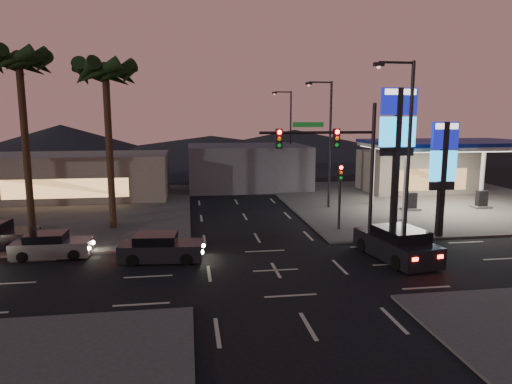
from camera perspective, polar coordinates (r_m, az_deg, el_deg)
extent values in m
plane|color=black|center=(22.26, 2.49, -9.75)|extent=(140.00, 140.00, 0.00)
cube|color=#47443F|center=(42.38, 19.89, -1.01)|extent=(24.00, 24.00, 0.12)
cube|color=#47443F|center=(39.21, -26.09, -2.21)|extent=(24.00, 24.00, 0.12)
cylinder|color=silver|center=(33.58, 18.23, 0.71)|extent=(0.36, 0.36, 5.00)
cylinder|color=silver|center=(38.98, 14.30, 2.03)|extent=(0.36, 0.36, 5.00)
cylinder|color=silver|center=(43.82, 26.46, 2.12)|extent=(0.36, 0.36, 5.00)
cube|color=silver|center=(38.35, 23.15, 5.51)|extent=(12.00, 8.00, 0.50)
cube|color=white|center=(38.37, 23.12, 5.06)|extent=(11.60, 7.60, 0.06)
cube|color=navy|center=(38.35, 23.16, 5.73)|extent=(12.20, 8.20, 0.25)
cube|color=black|center=(37.38, 18.79, -1.12)|extent=(0.80, 0.50, 1.40)
cube|color=black|center=(40.47, 26.37, -0.83)|extent=(0.80, 0.50, 1.40)
cube|color=#726B5B|center=(47.41, 19.31, 2.45)|extent=(10.00, 6.00, 4.00)
cube|color=black|center=(29.12, 17.10, 3.47)|extent=(0.35, 0.35, 9.00)
cube|color=#0C1086|center=(29.00, 17.46, 10.76)|extent=(2.20, 0.30, 1.60)
cube|color=white|center=(29.03, 17.52, 11.84)|extent=(1.98, 0.32, 0.35)
cube|color=#199FF1|center=(29.00, 17.29, 7.20)|extent=(2.20, 0.30, 1.80)
cube|color=black|center=(29.06, 17.17, 4.84)|extent=(2.09, 0.28, 0.50)
cube|color=black|center=(29.54, 22.23, 1.31)|extent=(0.35, 0.35, 7.00)
cube|color=#0C1086|center=(29.31, 22.55, 6.54)|extent=(1.60, 0.30, 1.60)
cube|color=white|center=(29.30, 22.62, 7.61)|extent=(1.44, 0.32, 0.35)
cube|color=#199FF1|center=(29.43, 22.33, 3.04)|extent=(1.60, 0.30, 1.80)
cube|color=black|center=(29.58, 22.19, 0.73)|extent=(1.52, 0.28, 0.50)
cylinder|color=black|center=(24.78, 14.25, 1.46)|extent=(0.20, 0.20, 8.00)
cylinder|color=black|center=(23.57, 7.70, 7.38)|extent=(6.00, 0.14, 0.14)
cube|color=#0C3F14|center=(23.43, 6.53, 8.37)|extent=(1.60, 0.05, 0.25)
cube|color=black|center=(23.88, 10.00, 6.62)|extent=(0.32, 0.25, 1.00)
sphere|color=#FF0C07|center=(23.73, 10.14, 7.40)|extent=(0.22, 0.22, 0.22)
sphere|color=orange|center=(23.74, 10.12, 6.61)|extent=(0.20, 0.20, 0.20)
sphere|color=#0CB226|center=(23.76, 10.09, 5.81)|extent=(0.20, 0.20, 0.20)
cube|color=black|center=(23.11, 2.88, 6.67)|extent=(0.32, 0.25, 1.00)
sphere|color=#FF0C07|center=(22.95, 2.96, 7.47)|extent=(0.22, 0.22, 0.22)
sphere|color=orange|center=(22.96, 2.95, 6.65)|extent=(0.20, 0.20, 0.20)
sphere|color=#0CB226|center=(22.98, 2.95, 5.83)|extent=(0.20, 0.20, 0.20)
cylinder|color=black|center=(29.71, 10.40, -1.03)|extent=(0.16, 0.16, 4.00)
cube|color=black|center=(29.44, 10.50, 2.42)|extent=(0.32, 0.25, 1.00)
sphere|color=#FF0C07|center=(29.27, 10.61, 3.02)|extent=(0.22, 0.22, 0.22)
sphere|color=orange|center=(29.30, 10.60, 2.38)|extent=(0.20, 0.20, 0.20)
sphere|color=#0CB226|center=(29.34, 10.58, 1.74)|extent=(0.20, 0.20, 0.20)
cylinder|color=black|center=(24.40, 18.51, 3.51)|extent=(0.18, 0.18, 10.00)
cylinder|color=black|center=(24.04, 17.15, 15.21)|extent=(1.80, 0.12, 0.12)
cube|color=black|center=(23.66, 15.10, 15.16)|extent=(0.50, 0.25, 0.18)
sphere|color=#FFCC8C|center=(23.65, 15.09, 14.87)|extent=(0.20, 0.20, 0.20)
cylinder|color=black|center=(36.42, 9.23, 5.66)|extent=(0.18, 0.18, 10.00)
cylinder|color=black|center=(36.18, 8.04, 13.43)|extent=(1.80, 0.12, 0.12)
cube|color=black|center=(35.93, 6.62, 13.33)|extent=(0.50, 0.25, 0.18)
sphere|color=#FFCC8C|center=(35.93, 6.62, 13.14)|extent=(0.20, 0.20, 0.20)
cylinder|color=black|center=(49.92, 4.33, 6.73)|extent=(0.18, 0.18, 10.00)
cylinder|color=black|center=(49.75, 3.37, 12.38)|extent=(1.80, 0.12, 0.12)
cube|color=black|center=(49.57, 2.33, 12.28)|extent=(0.50, 0.25, 0.18)
sphere|color=#FFCC8C|center=(49.56, 2.33, 12.14)|extent=(0.20, 0.20, 0.20)
cylinder|color=black|center=(30.62, -17.84, 4.83)|extent=(0.44, 0.44, 10.20)
sphere|color=black|center=(30.68, -18.34, 14.36)|extent=(0.90, 0.90, 0.90)
cone|color=black|center=(30.47, -15.82, 13.95)|extent=(0.90, 2.74, 1.91)
cone|color=black|center=(31.42, -16.32, 13.78)|extent=(2.57, 2.57, 1.91)
cone|color=black|center=(31.93, -17.91, 13.63)|extent=(2.74, 0.90, 1.91)
cone|color=black|center=(31.71, -19.70, 13.57)|extent=(2.57, 2.57, 1.91)
cone|color=black|center=(30.89, -20.75, 13.64)|extent=(0.90, 2.74, 1.91)
cone|color=black|center=(29.91, -20.39, 13.82)|extent=(2.57, 2.57, 1.91)
cone|color=black|center=(29.37, -18.74, 14.00)|extent=(2.74, 0.90, 1.91)
cone|color=black|center=(29.61, -16.81, 14.05)|extent=(2.57, 2.57, 1.91)
cylinder|color=black|center=(31.79, -26.83, 4.97)|extent=(0.44, 0.44, 10.80)
sphere|color=black|center=(31.93, -27.56, 14.66)|extent=(0.90, 0.90, 0.90)
cone|color=black|center=(31.52, -25.22, 14.36)|extent=(0.90, 2.74, 1.91)
cone|color=black|center=(32.50, -25.41, 14.17)|extent=(2.57, 2.57, 1.91)
cone|color=black|center=(33.13, -26.78, 13.97)|extent=(2.74, 0.90, 1.91)
cone|color=black|center=(33.06, -28.55, 13.85)|extent=(2.57, 2.57, 1.91)
cone|color=black|center=(30.67, -28.32, 14.30)|extent=(2.74, 0.90, 1.91)
cone|color=black|center=(30.75, -26.42, 14.43)|extent=(2.57, 2.57, 1.91)
cube|color=#726B5B|center=(44.10, -21.48, 1.84)|extent=(16.00, 8.00, 4.00)
cube|color=#4C4C51|center=(47.30, -1.10, 3.20)|extent=(12.00, 9.00, 4.40)
cone|color=black|center=(83.42, -23.14, 5.69)|extent=(40.00, 40.00, 6.00)
cone|color=black|center=(82.99, 4.82, 6.04)|extent=(50.00, 50.00, 5.00)
cone|color=black|center=(80.91, -5.63, 5.59)|extent=(60.00, 60.00, 4.00)
cube|color=black|center=(24.00, -11.71, -7.20)|extent=(4.31, 2.12, 0.85)
cube|color=black|center=(23.89, -12.43, -5.89)|extent=(2.22, 1.79, 0.62)
cylinder|color=black|center=(24.68, -8.35, -7.17)|extent=(0.62, 0.28, 0.61)
cylinder|color=black|center=(23.14, -8.70, -8.30)|extent=(0.62, 0.28, 0.61)
cylinder|color=black|center=(25.05, -14.45, -7.12)|extent=(0.62, 0.28, 0.61)
cylinder|color=black|center=(23.54, -15.20, -8.22)|extent=(0.62, 0.28, 0.61)
sphere|color=#FFF2BF|center=(24.31, -6.62, -6.69)|extent=(0.21, 0.21, 0.21)
sphere|color=#FFF2BF|center=(23.23, -6.78, -7.46)|extent=(0.21, 0.21, 0.21)
cube|color=#FF140A|center=(24.89, -16.31, -6.45)|extent=(0.10, 0.24, 0.13)
cube|color=#FF140A|center=(23.83, -16.91, -7.19)|extent=(0.10, 0.24, 0.13)
cube|color=slate|center=(26.37, -24.10, -6.41)|extent=(3.90, 1.65, 0.80)
cube|color=black|center=(26.31, -24.74, -5.29)|extent=(1.95, 1.51, 0.58)
cylinder|color=black|center=(26.82, -21.08, -6.41)|extent=(0.57, 0.21, 0.57)
cylinder|color=black|center=(25.41, -21.81, -7.32)|extent=(0.57, 0.21, 0.57)
cylinder|color=black|center=(27.48, -26.15, -6.38)|extent=(0.57, 0.21, 0.57)
cylinder|color=black|center=(26.11, -27.15, -7.25)|extent=(0.57, 0.21, 0.57)
sphere|color=#FFF2BF|center=(26.39, -19.71, -5.98)|extent=(0.19, 0.19, 0.19)
sphere|color=#FFF2BF|center=(25.39, -20.17, -6.61)|extent=(0.19, 0.19, 0.19)
cube|color=#FF140A|center=(27.42, -27.76, -5.80)|extent=(0.07, 0.22, 0.12)
cube|color=#FF140A|center=(26.46, -28.52, -6.39)|extent=(0.07, 0.22, 0.12)
cylinder|color=black|center=(29.56, -26.74, -5.24)|extent=(0.70, 0.31, 0.68)
cylinder|color=black|center=(27.96, -28.19, -6.15)|extent=(0.70, 0.31, 0.68)
sphere|color=#FFF2BF|center=(28.92, -25.44, -4.80)|extent=(0.23, 0.23, 0.23)
sphere|color=#FFF2BF|center=(27.78, -26.42, -5.43)|extent=(0.23, 0.23, 0.23)
cube|color=black|center=(24.87, 17.08, -6.57)|extent=(2.86, 5.33, 1.04)
cube|color=black|center=(24.41, 17.61, -5.21)|extent=(2.31, 2.80, 0.75)
cylinder|color=black|center=(25.74, 13.21, -6.47)|extent=(0.38, 0.77, 0.74)
cylinder|color=black|center=(26.75, 16.87, -6.02)|extent=(0.38, 0.77, 0.74)
cylinder|color=black|center=(23.13, 17.26, -8.46)|extent=(0.38, 0.77, 0.74)
cylinder|color=black|center=(24.26, 21.13, -7.85)|extent=(0.38, 0.77, 0.74)
cube|color=#FF140A|center=(22.45, 19.26, -7.94)|extent=(0.30, 0.13, 0.16)
cube|color=#FF140A|center=(23.27, 22.03, -7.50)|extent=(0.30, 0.13, 0.16)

